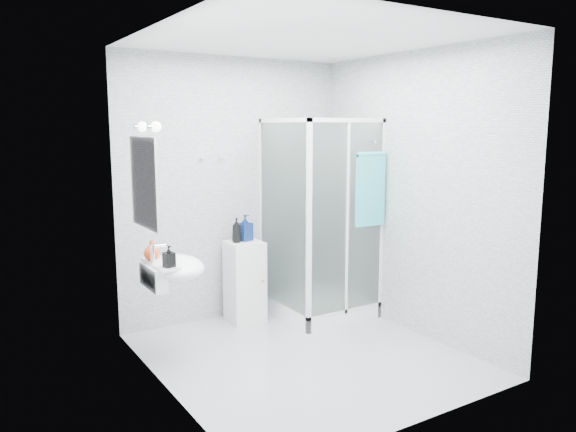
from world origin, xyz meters
TOP-DOWN VIEW (x-y plane):
  - room at (0.00, 0.00)m, footprint 2.40×2.60m
  - shower_enclosure at (0.67, 0.77)m, footprint 0.90×0.95m
  - wall_basin at (-0.99, 0.45)m, footprint 0.46×0.56m
  - mirror at (-1.19, 0.45)m, footprint 0.02×0.60m
  - vanity_lights at (-1.14, 0.45)m, footprint 0.10×0.40m
  - wall_hooks at (-0.25, 1.26)m, footprint 0.23×0.06m
  - storage_cabinet at (-0.02, 1.04)m, footprint 0.35×0.37m
  - hand_towel at (0.99, 0.36)m, footprint 0.33×0.05m
  - shampoo_bottle_a at (-0.10, 1.06)m, footprint 0.11×0.11m
  - shampoo_bottle_b at (0.02, 1.09)m, footprint 0.14×0.14m
  - soap_dispenser_orange at (-1.11, 0.56)m, footprint 0.16×0.16m
  - soap_dispenser_black at (-1.08, 0.26)m, footprint 0.09×0.09m

SIDE VIEW (x-z plane):
  - storage_cabinet at x=-0.02m, z-range 0.00..0.81m
  - shower_enclosure at x=0.67m, z-range -0.55..1.45m
  - wall_basin at x=-0.99m, z-range 0.62..0.97m
  - shampoo_bottle_a at x=-0.10m, z-range 0.81..1.05m
  - shampoo_bottle_b at x=0.02m, z-range 0.81..1.07m
  - soap_dispenser_orange at x=-1.11m, z-range 0.86..1.03m
  - soap_dispenser_black at x=-1.08m, z-range 0.86..1.03m
  - room at x=0.00m, z-range 0.00..2.60m
  - hand_towel at x=0.99m, z-range 0.99..1.70m
  - mirror at x=-1.19m, z-range 1.15..1.85m
  - wall_hooks at x=-0.25m, z-range 1.60..1.64m
  - vanity_lights at x=-1.14m, z-range 1.88..1.96m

